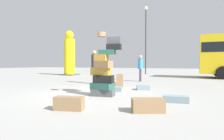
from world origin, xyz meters
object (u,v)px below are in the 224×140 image
Objects in this scene: suitcase_slate_left_side at (175,99)px; yellow_dummy_statue at (69,55)px; lamp_post at (146,31)px; person_bearded_onlooker at (94,64)px; suitcase_brown_upright_blue at (148,105)px; suitcase_slate_foreground_far at (113,89)px; person_tourist_with_camera at (140,66)px; suitcase_brown_right_side at (69,103)px; suitcase_slate_behind_tower at (143,88)px; suitcase_cream_foreground_near at (109,84)px; suitcase_brown_white_trunk at (120,81)px; suitcase_tower at (104,71)px.

yellow_dummy_statue reaches higher than suitcase_slate_left_side.
person_bearded_onlooker is at bearing -92.26° from lamp_post.
suitcase_slate_foreground_far is at bearing 102.19° from suitcase_brown_upright_blue.
suitcase_slate_foreground_far is 0.41× the size of person_tourist_with_camera.
suitcase_slate_left_side is at bearing -40.00° from suitcase_slate_foreground_far.
person_bearded_onlooker is 8.30m from yellow_dummy_statue.
suitcase_brown_right_side is 0.16× the size of yellow_dummy_statue.
suitcase_cream_foreground_near is at bearing 141.25° from suitcase_slate_behind_tower.
suitcase_brown_upright_blue is at bearing -82.45° from suitcase_brown_white_trunk.
person_tourist_with_camera reaches higher than suitcase_slate_foreground_far.
suitcase_slate_foreground_far is 1.74m from suitcase_cream_foreground_near.
suitcase_slate_foreground_far is at bearing -156.62° from suitcase_slate_behind_tower.
person_bearded_onlooker reaches higher than suitcase_brown_right_side.
suitcase_tower is at bearing -14.43° from person_tourist_with_camera.
person_bearded_onlooker is at bearing 119.56° from suitcase_slate_foreground_far.
suitcase_slate_left_side is 0.16× the size of yellow_dummy_statue.
yellow_dummy_statue is (-7.91, 9.14, 1.03)m from suitcase_tower.
suitcase_slate_behind_tower is 1.92m from suitcase_cream_foreground_near.
lamp_post is (-2.56, 11.88, 4.39)m from suitcase_slate_behind_tower.
suitcase_brown_upright_blue reaches higher than suitcase_slate_foreground_far.
suitcase_slate_behind_tower is 3.56m from suitcase_brown_upright_blue.
suitcase_brown_right_side is 4.29m from suitcase_brown_white_trunk.
suitcase_tower is 3.01× the size of suitcase_brown_upright_blue.
suitcase_cream_foreground_near is 1.21× the size of suitcase_brown_white_trunk.
suitcase_slate_left_side is 4.22m from suitcase_cream_foreground_near.
suitcase_slate_left_side is 1.13× the size of suitcase_brown_white_trunk.
suitcase_brown_upright_blue reaches higher than suitcase_slate_behind_tower.
suitcase_brown_white_trunk is (-2.55, 2.40, 0.21)m from suitcase_slate_left_side.
lamp_post is at bearing 75.62° from suitcase_brown_white_trunk.
suitcase_cream_foreground_near is 0.10× the size of lamp_post.
suitcase_slate_left_side is at bearing -64.64° from suitcase_brown_white_trunk.
suitcase_brown_white_trunk reaches higher than suitcase_slate_left_side.
suitcase_slate_foreground_far is 1.22m from suitcase_brown_white_trunk.
suitcase_slate_foreground_far is at bearing 146.29° from suitcase_slate_left_side.
suitcase_brown_right_side is at bearing -83.61° from lamp_post.
person_bearded_onlooker is at bearing -56.99° from person_tourist_with_camera.
person_tourist_with_camera is at bearing 81.33° from suitcase_brown_upright_blue.
lamp_post reaches higher than suitcase_brown_right_side.
person_bearded_onlooker is at bearing 97.79° from suitcase_brown_right_side.
suitcase_slate_foreground_far is (-0.95, -0.89, 0.00)m from suitcase_slate_behind_tower.
suitcase_brown_white_trunk is at bearing 94.78° from suitcase_brown_upright_blue.
yellow_dummy_statue reaches higher than person_tourist_with_camera.
suitcase_slate_left_side is 5.66m from person_bearded_onlooker.
person_tourist_with_camera is (0.12, 3.30, 0.64)m from suitcase_brown_white_trunk.
suitcase_tower reaches higher than suitcase_brown_upright_blue.
suitcase_brown_white_trunk is 3.36m from person_tourist_with_camera.
suitcase_cream_foreground_near is 1.05× the size of suitcase_brown_upright_blue.
suitcase_tower is at bearing 115.25° from suitcase_brown_upright_blue.
suitcase_slate_behind_tower is 0.71× the size of suitcase_cream_foreground_near.
suitcase_brown_upright_blue is (1.78, -1.53, -0.68)m from suitcase_tower.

